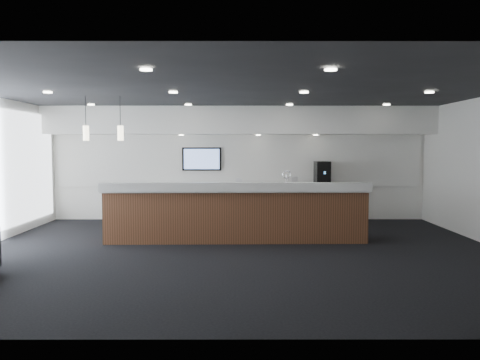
{
  "coord_description": "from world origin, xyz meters",
  "views": [
    {
      "loc": [
        0.01,
        -8.65,
        1.96
      ],
      "look_at": [
        0.03,
        1.3,
        1.27
      ],
      "focal_mm": 35.0,
      "sensor_mm": 36.0,
      "label": 1
    }
  ],
  "objects": [
    {
      "name": "service_counter",
      "position": [
        -0.06,
        1.06,
        0.57
      ],
      "size": [
        5.47,
        0.98,
        1.49
      ],
      "rotation": [
        0.0,
        0.0,
        0.02
      ],
      "color": "#472B17",
      "rests_on": "ground"
    },
    {
      "name": "pendant_right",
      "position": [
        -3.1,
        0.8,
        2.25
      ],
      "size": [
        0.12,
        0.12,
        0.3
      ],
      "primitive_type": "cylinder",
      "color": "#F5E9BF",
      "rests_on": "ceiling"
    },
    {
      "name": "soffit_bulkhead",
      "position": [
        0.0,
        3.55,
        2.65
      ],
      "size": [
        10.0,
        0.9,
        0.7
      ],
      "primitive_type": "cube",
      "color": "white",
      "rests_on": "back_wall"
    },
    {
      "name": "coffee_machine",
      "position": [
        2.2,
        3.66,
        1.27
      ],
      "size": [
        0.4,
        0.51,
        0.65
      ],
      "rotation": [
        0.0,
        0.0,
        0.07
      ],
      "color": "black",
      "rests_on": "back_credenza"
    },
    {
      "name": "cup_0",
      "position": [
        1.83,
        3.57,
        0.99
      ],
      "size": [
        0.09,
        0.09,
        0.09
      ],
      "primitive_type": "imported",
      "color": "white",
      "rests_on": "back_credenza"
    },
    {
      "name": "ground",
      "position": [
        0.0,
        0.0,
        0.0
      ],
      "size": [
        10.0,
        10.0,
        0.0
      ],
      "primitive_type": "plane",
      "color": "black",
      "rests_on": "ground"
    },
    {
      "name": "alcove_panel",
      "position": [
        0.0,
        3.97,
        1.6
      ],
      "size": [
        9.8,
        0.06,
        1.4
      ],
      "primitive_type": "cube",
      "color": "white",
      "rests_on": "back_wall"
    },
    {
      "name": "back_wall",
      "position": [
        0.0,
        4.0,
        1.5
      ],
      "size": [
        10.0,
        0.02,
        3.0
      ],
      "primitive_type": "cube",
      "color": "white",
      "rests_on": "ground"
    },
    {
      "name": "info_sign_left",
      "position": [
        -0.0,
        3.53,
        1.05
      ],
      "size": [
        0.15,
        0.02,
        0.21
      ],
      "primitive_type": "cube",
      "rotation": [
        0.0,
        0.0,
        0.02
      ],
      "color": "silver",
      "rests_on": "back_credenza"
    },
    {
      "name": "cup_3",
      "position": [
        1.41,
        3.57,
        0.99
      ],
      "size": [
        0.12,
        0.12,
        0.09
      ],
      "primitive_type": "imported",
      "rotation": [
        0.0,
        0.0,
        1.94
      ],
      "color": "white",
      "rests_on": "back_credenza"
    },
    {
      "name": "pendant_left",
      "position": [
        -2.4,
        0.8,
        2.25
      ],
      "size": [
        0.12,
        0.12,
        0.3
      ],
      "primitive_type": "cylinder",
      "color": "#F5E9BF",
      "rests_on": "ceiling"
    },
    {
      "name": "wall_tv",
      "position": [
        -1.0,
        3.91,
        1.65
      ],
      "size": [
        1.05,
        0.08,
        0.62
      ],
      "color": "black",
      "rests_on": "back_wall"
    },
    {
      "name": "cup_5",
      "position": [
        1.13,
        3.57,
        0.99
      ],
      "size": [
        0.1,
        0.1,
        0.09
      ],
      "primitive_type": "imported",
      "rotation": [
        0.0,
        0.0,
        3.23
      ],
      "color": "white",
      "rests_on": "back_credenza"
    },
    {
      "name": "info_sign_right",
      "position": [
        1.45,
        3.55,
        1.08
      ],
      "size": [
        0.19,
        0.08,
        0.25
      ],
      "primitive_type": "cube",
      "rotation": [
        0.0,
        0.0,
        0.3
      ],
      "color": "silver",
      "rests_on": "back_credenza"
    },
    {
      "name": "ceiling_can_lights",
      "position": [
        0.0,
        0.0,
        2.97
      ],
      "size": [
        7.0,
        5.0,
        0.02
      ],
      "primitive_type": null,
      "color": "white",
      "rests_on": "ceiling"
    },
    {
      "name": "cup_1",
      "position": [
        1.69,
        3.57,
        0.99
      ],
      "size": [
        0.13,
        0.13,
        0.09
      ],
      "primitive_type": "imported",
      "rotation": [
        0.0,
        0.0,
        0.65
      ],
      "color": "white",
      "rests_on": "back_credenza"
    },
    {
      "name": "cup_2",
      "position": [
        1.55,
        3.57,
        0.99
      ],
      "size": [
        0.12,
        0.12,
        0.09
      ],
      "primitive_type": "imported",
      "rotation": [
        0.0,
        0.0,
        1.29
      ],
      "color": "white",
      "rests_on": "back_credenza"
    },
    {
      "name": "ceiling",
      "position": [
        0.0,
        0.0,
        3.0
      ],
      "size": [
        10.0,
        8.0,
        0.02
      ],
      "primitive_type": "cube",
      "color": "black",
      "rests_on": "back_wall"
    },
    {
      "name": "back_credenza",
      "position": [
        -0.0,
        3.64,
        0.48
      ],
      "size": [
        5.06,
        0.66,
        0.95
      ],
      "color": "#9EA2A7",
      "rests_on": "ground"
    },
    {
      "name": "cup_4",
      "position": [
        1.27,
        3.57,
        0.99
      ],
      "size": [
        0.13,
        0.13,
        0.09
      ],
      "primitive_type": "imported",
      "rotation": [
        0.0,
        0.0,
        2.58
      ],
      "color": "white",
      "rests_on": "back_credenza"
    }
  ]
}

